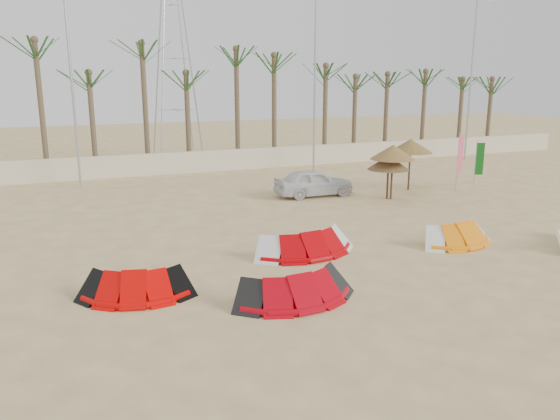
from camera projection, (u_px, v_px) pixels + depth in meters
name	position (u px, v px, depth m)	size (l,w,h in m)	color
ground	(369.00, 312.00, 13.83)	(120.00, 120.00, 0.00)	#DEBE7B
boundary_wall	(182.00, 163.00, 33.47)	(60.00, 0.30, 1.30)	beige
palm_line	(183.00, 66.00, 33.68)	(52.00, 4.00, 7.70)	brown
lamp_b	(72.00, 77.00, 28.27)	(1.25, 0.14, 11.00)	#A5A8AD
lamp_c	(315.00, 77.00, 33.38)	(1.25, 0.14, 11.00)	#A5A8AD
lamp_d	(472.00, 77.00, 37.77)	(1.25, 0.14, 11.00)	#A5A8AD
pylon	(178.00, 159.00, 39.39)	(3.00, 3.00, 14.00)	#A5A8AD
kite_red_left	(134.00, 281.00, 14.81)	(3.27, 2.12, 0.90)	#CB0200
kite_red_mid	(291.00, 283.00, 14.61)	(3.41, 1.69, 0.90)	#AA000B
kite_red_right	(302.00, 240.00, 18.48)	(3.69, 1.88, 0.90)	#AA0004
kite_orange	(454.00, 231.00, 19.52)	(3.11, 1.86, 0.90)	orange
parasol_left	(388.00, 163.00, 26.20)	(2.03, 2.03, 2.13)	#4C331E
parasol_mid	(393.00, 152.00, 26.00)	(2.17, 2.17, 2.65)	#4C331E
parasol_right	(411.00, 146.00, 28.15)	(2.26, 2.26, 2.67)	#4C331E
flag_pink	(461.00, 156.00, 28.14)	(0.44, 0.13, 3.02)	#A5A8AD
flag_green	(478.00, 160.00, 28.62)	(0.44, 0.18, 2.59)	#A5A8AD
car	(314.00, 183.00, 27.11)	(1.58, 3.94, 1.34)	silver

